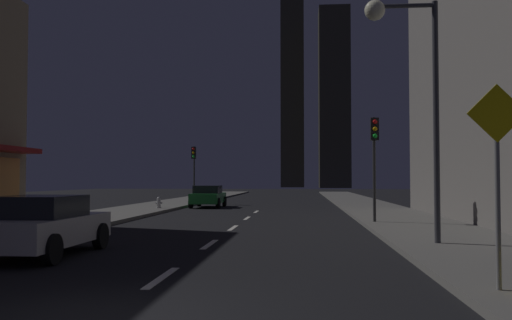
{
  "coord_description": "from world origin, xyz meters",
  "views": [
    {
      "loc": [
        2.61,
        -6.75,
        1.83
      ],
      "look_at": [
        0.0,
        23.79,
        2.95
      ],
      "focal_mm": 37.97,
      "sensor_mm": 36.0,
      "label": 1
    }
  ],
  "objects_px": {
    "traffic_light_far_left": "(194,162)",
    "street_lamp_right": "(404,60)",
    "traffic_light_near_right": "(374,146)",
    "car_parked_far": "(208,196)",
    "pedestrian_crossing_sign": "(497,168)",
    "fire_hydrant_far_left": "(159,203)",
    "car_parked_near": "(43,225)"
  },
  "relations": [
    {
      "from": "traffic_light_far_left",
      "to": "street_lamp_right",
      "type": "height_order",
      "value": "street_lamp_right"
    },
    {
      "from": "traffic_light_near_right",
      "to": "car_parked_far",
      "type": "bearing_deg",
      "value": 123.94
    },
    {
      "from": "traffic_light_near_right",
      "to": "pedestrian_crossing_sign",
      "type": "bearing_deg",
      "value": -89.57
    },
    {
      "from": "fire_hydrant_far_left",
      "to": "traffic_light_near_right",
      "type": "bearing_deg",
      "value": -40.34
    },
    {
      "from": "car_parked_far",
      "to": "car_parked_near",
      "type": "bearing_deg",
      "value": -90.0
    },
    {
      "from": "fire_hydrant_far_left",
      "to": "pedestrian_crossing_sign",
      "type": "distance_m",
      "value": 25.78
    },
    {
      "from": "car_parked_near",
      "to": "car_parked_far",
      "type": "xyz_separation_m",
      "value": [
        0.0,
        22.9,
        0.0
      ]
    },
    {
      "from": "fire_hydrant_far_left",
      "to": "traffic_light_near_right",
      "type": "xyz_separation_m",
      "value": [
        11.4,
        -9.68,
        2.74
      ]
    },
    {
      "from": "fire_hydrant_far_left",
      "to": "street_lamp_right",
      "type": "xyz_separation_m",
      "value": [
        11.28,
        -16.8,
        4.61
      ]
    },
    {
      "from": "street_lamp_right",
      "to": "fire_hydrant_far_left",
      "type": "bearing_deg",
      "value": 123.89
    },
    {
      "from": "fire_hydrant_far_left",
      "to": "traffic_light_far_left",
      "type": "height_order",
      "value": "traffic_light_far_left"
    },
    {
      "from": "car_parked_far",
      "to": "traffic_light_far_left",
      "type": "relative_size",
      "value": 1.01
    },
    {
      "from": "pedestrian_crossing_sign",
      "to": "traffic_light_near_right",
      "type": "bearing_deg",
      "value": 90.43
    },
    {
      "from": "traffic_light_far_left",
      "to": "street_lamp_right",
      "type": "bearing_deg",
      "value": -66.66
    },
    {
      "from": "car_parked_near",
      "to": "car_parked_far",
      "type": "bearing_deg",
      "value": 90.0
    },
    {
      "from": "car_parked_far",
      "to": "pedestrian_crossing_sign",
      "type": "height_order",
      "value": "pedestrian_crossing_sign"
    },
    {
      "from": "car_parked_far",
      "to": "fire_hydrant_far_left",
      "type": "height_order",
      "value": "car_parked_far"
    },
    {
      "from": "fire_hydrant_far_left",
      "to": "pedestrian_crossing_sign",
      "type": "relative_size",
      "value": 0.21
    },
    {
      "from": "car_parked_far",
      "to": "street_lamp_right",
      "type": "height_order",
      "value": "street_lamp_right"
    },
    {
      "from": "car_parked_far",
      "to": "fire_hydrant_far_left",
      "type": "relative_size",
      "value": 6.48
    },
    {
      "from": "car_parked_near",
      "to": "street_lamp_right",
      "type": "relative_size",
      "value": 0.64
    },
    {
      "from": "traffic_light_far_left",
      "to": "car_parked_far",
      "type": "bearing_deg",
      "value": -67.49
    },
    {
      "from": "car_parked_near",
      "to": "fire_hydrant_far_left",
      "type": "relative_size",
      "value": 6.48
    },
    {
      "from": "traffic_light_near_right",
      "to": "pedestrian_crossing_sign",
      "type": "relative_size",
      "value": 1.33
    },
    {
      "from": "traffic_light_near_right",
      "to": "fire_hydrant_far_left",
      "type": "bearing_deg",
      "value": 139.66
    },
    {
      "from": "car_parked_far",
      "to": "fire_hydrant_far_left",
      "type": "xyz_separation_m",
      "value": [
        -2.3,
        -3.84,
        -0.29
      ]
    },
    {
      "from": "fire_hydrant_far_left",
      "to": "street_lamp_right",
      "type": "bearing_deg",
      "value": -56.11
    },
    {
      "from": "traffic_light_near_right",
      "to": "car_parked_near",
      "type": "bearing_deg",
      "value": -134.14
    },
    {
      "from": "car_parked_far",
      "to": "street_lamp_right",
      "type": "xyz_separation_m",
      "value": [
        8.98,
        -20.63,
        4.33
      ]
    },
    {
      "from": "pedestrian_crossing_sign",
      "to": "car_parked_near",
      "type": "bearing_deg",
      "value": 156.72
    },
    {
      "from": "pedestrian_crossing_sign",
      "to": "fire_hydrant_far_left",
      "type": "bearing_deg",
      "value": 116.55
    },
    {
      "from": "pedestrian_crossing_sign",
      "to": "car_parked_far",
      "type": "bearing_deg",
      "value": 108.91
    }
  ]
}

